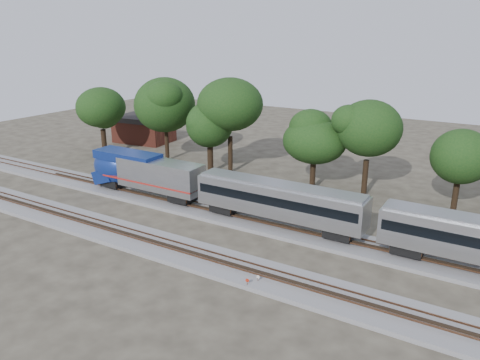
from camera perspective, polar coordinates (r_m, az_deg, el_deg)
The scene contains 14 objects.
ground at distance 46.84m, azimuth -1.48°, elevation -7.85°, with size 160.00×160.00×0.00m, color #383328.
track_far at distance 51.46m, azimuth 2.13°, elevation -5.16°, with size 160.00×5.00×0.73m.
track_near at distance 43.80m, azimuth -4.33°, elevation -9.54°, with size 160.00×5.00×0.73m.
switch_stand_red at distance 39.13m, azimuth 0.89°, elevation -12.38°, with size 0.30×0.11×0.97m.
switch_stand_white at distance 39.73m, azimuth 2.21°, elevation -11.96°, with size 0.29×0.06×0.91m.
switch_lever at distance 39.99m, azimuth 2.43°, elevation -12.46°, with size 0.50×0.30×0.30m, color #512D19.
brick_building at distance 90.64m, azimuth -11.62°, elevation 6.14°, with size 10.79×8.14×4.86m.
tree_0 at distance 81.44m, azimuth -16.60°, elevation 8.47°, with size 8.19×8.19×11.55m.
tree_1 at distance 75.40m, azimuth -9.14°, elevation 9.03°, with size 9.17×9.17×12.93m.
tree_2 at distance 68.23m, azimuth -3.72°, elevation 6.78°, with size 7.37×7.37×10.39m.
tree_3 at distance 67.55m, azimuth -1.23°, elevation 9.19°, with size 10.30×10.30×14.52m.
tree_4 at distance 61.49m, azimuth 9.04°, elevation 4.66°, with size 6.63×6.63×9.35m.
tree_5 at distance 59.79m, azimuth 15.46°, elevation 6.08°, with size 8.92×8.92×12.58m.
tree_6 at distance 58.35m, azimuth 25.35°, elevation 2.58°, with size 6.80×6.80×9.58m.
Camera 1 is at (22.81, -35.50, 20.35)m, focal length 35.00 mm.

